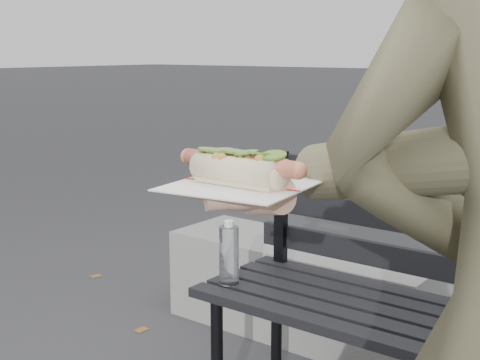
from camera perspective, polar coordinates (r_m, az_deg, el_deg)
The scene contains 3 objects.
park_bench at distance 2.02m, azimuth 17.14°, elevation -9.81°, with size 1.50×0.44×0.88m.
concrete_block at distance 2.97m, azimuth 5.28°, elevation -9.22°, with size 1.20×0.40×0.40m, color slate.
held_hotdog at distance 0.91m, azimuth 12.56°, elevation 1.11°, with size 0.64×0.31×0.20m.
Camera 1 is at (0.51, -0.83, 1.23)m, focal length 50.00 mm.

